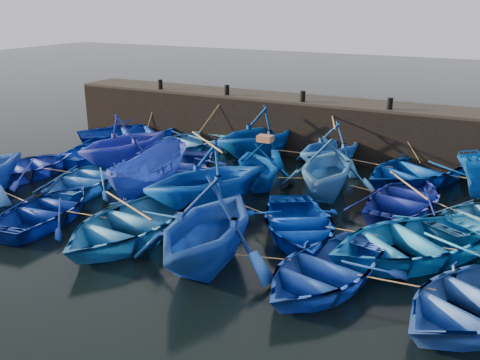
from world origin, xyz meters
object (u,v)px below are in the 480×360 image
at_px(wooden_crate, 265,139).
at_px(boat_0, 133,132).
at_px(boat_8, 184,167).
at_px(boat_13, 26,167).

bearing_deg(wooden_crate, boat_0, 159.73).
xyz_separation_m(boat_8, boat_13, (-5.86, -3.08, 0.02)).
height_order(boat_13, wooden_crate, wooden_crate).
xyz_separation_m(boat_8, wooden_crate, (3.63, 0.22, 1.59)).
relative_size(boat_8, boat_13, 0.96).
bearing_deg(boat_13, boat_8, -139.77).
height_order(boat_0, boat_13, boat_0).
distance_m(boat_8, wooden_crate, 3.97).
bearing_deg(boat_8, wooden_crate, -10.76).
xyz_separation_m(boat_0, boat_13, (-0.45, -6.64, -0.11)).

